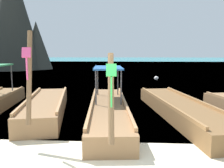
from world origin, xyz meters
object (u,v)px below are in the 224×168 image
object	(u,v)px
longtail_boat_pink_ribbon	(46,107)
longtail_boat_violet_ribbon	(180,109)
mooring_buoy_near	(156,78)
longtail_boat_green_ribbon	(108,109)
karst_rock	(15,18)

from	to	relation	value
longtail_boat_pink_ribbon	longtail_boat_violet_ribbon	xyz separation A→B (m)	(4.96, 0.03, -0.04)
longtail_boat_violet_ribbon	mooring_buoy_near	world-z (taller)	longtail_boat_violet_ribbon
longtail_boat_pink_ribbon	longtail_boat_green_ribbon	size ratio (longest dim) A/B	0.83
karst_rock	mooring_buoy_near	bearing A→B (deg)	-34.44
longtail_boat_violet_ribbon	longtail_boat_green_ribbon	bearing A→B (deg)	-173.36
longtail_boat_green_ribbon	mooring_buoy_near	bearing A→B (deg)	74.25
longtail_boat_pink_ribbon	karst_rock	xyz separation A→B (m)	(-12.49, 23.52, 6.92)
longtail_boat_green_ribbon	longtail_boat_violet_ribbon	xyz separation A→B (m)	(2.60, 0.30, -0.04)
longtail_boat_pink_ribbon	karst_rock	world-z (taller)	karst_rock
longtail_boat_violet_ribbon	karst_rock	world-z (taller)	karst_rock
karst_rock	longtail_boat_green_ribbon	bearing A→B (deg)	-58.05
longtail_boat_green_ribbon	longtail_boat_violet_ribbon	bearing A→B (deg)	6.64
longtail_boat_pink_ribbon	karst_rock	size ratio (longest dim) A/B	0.37
longtail_boat_green_ribbon	karst_rock	distance (m)	28.89
longtail_boat_violet_ribbon	karst_rock	size ratio (longest dim) A/B	0.48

